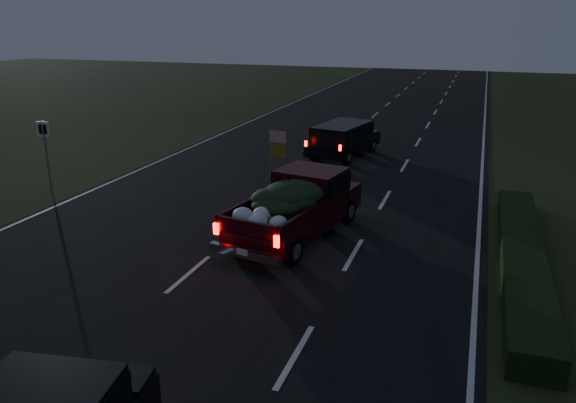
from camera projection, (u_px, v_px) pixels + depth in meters
The scene contains 6 objects.
ground at pixel (189, 275), 13.88m from camera, with size 120.00×120.00×0.00m, color black.
road_asphalt at pixel (189, 274), 13.88m from camera, with size 14.00×120.00×0.02m, color black.
hedge_row at pixel (522, 258), 14.08m from camera, with size 1.00×10.00×0.60m, color black.
route_sign at pixel (45, 144), 20.48m from camera, with size 0.55×0.08×2.50m.
pickup_truck at pixel (297, 202), 16.08m from camera, with size 2.81×5.40×2.70m.
lead_suv at pixel (343, 136), 25.29m from camera, with size 2.61×4.58×1.24m.
Camera 1 is at (6.42, -11.14, 6.07)m, focal length 35.00 mm.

